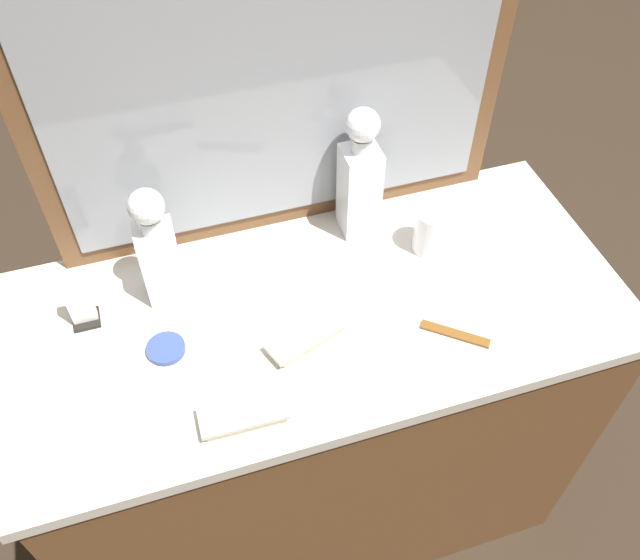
{
  "coord_description": "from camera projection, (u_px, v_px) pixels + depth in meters",
  "views": [
    {
      "loc": [
        -0.25,
        -0.78,
        1.91
      ],
      "look_at": [
        0.0,
        0.0,
        0.97
      ],
      "focal_mm": 37.84,
      "sensor_mm": 36.0,
      "label": 1
    }
  ],
  "objects": [
    {
      "name": "crystal_decanter_left",
      "position": [
        159.0,
        255.0,
        1.26
      ],
      "size": [
        0.07,
        0.07,
        0.26
      ],
      "color": "white",
      "rests_on": "dresser"
    },
    {
      "name": "dresser_mirror",
      "position": [
        277.0,
        97.0,
        1.24
      ],
      "size": [
        0.93,
        0.03,
        0.62
      ],
      "color": "brown",
      "rests_on": "dresser"
    },
    {
      "name": "ground_plane",
      "position": [
        320.0,
        496.0,
        1.98
      ],
      "size": [
        6.0,
        6.0,
        0.0
      ],
      "primitive_type": "plane",
      "color": "#2D2319"
    },
    {
      "name": "porcelain_dish",
      "position": [
        166.0,
        349.0,
        1.24
      ],
      "size": [
        0.07,
        0.07,
        0.01
      ],
      "color": "#33478C",
      "rests_on": "dresser"
    },
    {
      "name": "crystal_decanter_front",
      "position": [
        360.0,
        184.0,
        1.37
      ],
      "size": [
        0.07,
        0.07,
        0.3
      ],
      "color": "white",
      "rests_on": "dresser"
    },
    {
      "name": "crystal_tumbler_far_right",
      "position": [
        431.0,
        232.0,
        1.38
      ],
      "size": [
        0.07,
        0.07,
        0.1
      ],
      "color": "white",
      "rests_on": "dresser"
    },
    {
      "name": "silver_brush_center",
      "position": [
        307.0,
        337.0,
        1.25
      ],
      "size": [
        0.17,
        0.11,
        0.02
      ],
      "color": "#B7A88C",
      "rests_on": "dresser"
    },
    {
      "name": "dresser",
      "position": [
        320.0,
        420.0,
        1.64
      ],
      "size": [
        1.2,
        0.56,
        0.89
      ],
      "color": "brown",
      "rests_on": "ground_plane"
    },
    {
      "name": "silver_brush_rear",
      "position": [
        244.0,
        415.0,
        1.14
      ],
      "size": [
        0.15,
        0.06,
        0.02
      ],
      "color": "#B7A88C",
      "rests_on": "dresser"
    },
    {
      "name": "tortoiseshell_comb",
      "position": [
        455.0,
        334.0,
        1.26
      ],
      "size": [
        0.12,
        0.1,
        0.01
      ],
      "color": "brown",
      "rests_on": "dresser"
    },
    {
      "name": "napkin_holder",
      "position": [
        81.0,
        305.0,
        1.25
      ],
      "size": [
        0.05,
        0.05,
        0.11
      ],
      "color": "black",
      "rests_on": "dresser"
    }
  ]
}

